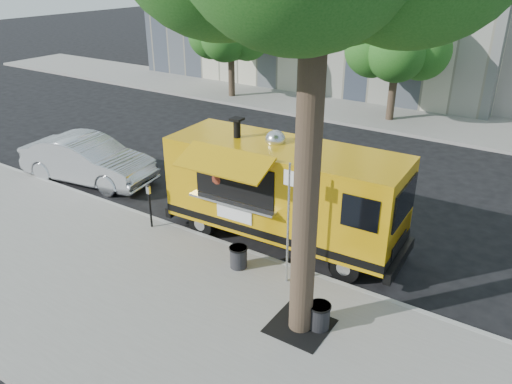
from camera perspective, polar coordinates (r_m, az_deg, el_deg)
ground at (r=13.90m, az=1.14°, el=-5.52°), size 120.00×120.00×0.00m
sidewalk at (r=11.26m, az=-10.09°, el=-13.77°), size 60.00×6.00×0.15m
curb at (r=13.20m, az=-1.03°, el=-6.96°), size 60.00×0.14×0.16m
far_sidewalk at (r=25.48m, az=17.68°, el=7.86°), size 60.00×5.00×0.15m
tree_well at (r=10.76m, az=5.06°, el=-14.99°), size 1.20×1.20×0.02m
far_tree_a at (r=27.98m, az=-2.93°, el=18.17°), size 3.42×3.42×5.36m
far_tree_b at (r=24.24m, az=15.96°, el=16.40°), size 3.60×3.60×5.50m
sign_post at (r=11.15m, az=3.72°, el=-2.91°), size 0.28×0.06×3.00m
parking_meter at (r=14.20m, az=-12.09°, el=-0.94°), size 0.11×0.11×1.33m
food_truck at (r=13.19m, az=3.02°, el=0.18°), size 6.69×3.25×3.26m
sedan at (r=18.21m, az=-18.65°, el=3.50°), size 5.02×2.39×1.59m
trash_bin_left at (r=12.36m, az=-2.02°, el=-7.36°), size 0.46×0.46×0.55m
trash_bin_right at (r=10.59m, az=7.26°, el=-13.82°), size 0.47×0.47×0.56m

